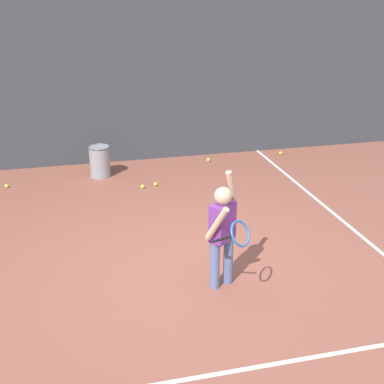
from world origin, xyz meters
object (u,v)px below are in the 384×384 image
(tennis_ball_2, at_px, (7,186))
(tennis_ball_4, at_px, (142,187))
(tennis_ball_1, at_px, (208,160))
(tennis_player, at_px, (223,229))
(tennis_ball_3, at_px, (281,153))
(tennis_ball_5, at_px, (156,184))
(ball_hopper, at_px, (100,161))

(tennis_ball_2, bearing_deg, tennis_ball_4, -14.71)
(tennis_ball_1, bearing_deg, tennis_player, -103.62)
(tennis_ball_3, bearing_deg, tennis_ball_4, -158.58)
(tennis_player, relative_size, tennis_ball_3, 20.46)
(tennis_ball_1, height_order, tennis_ball_5, same)
(ball_hopper, height_order, tennis_ball_5, ball_hopper)
(tennis_ball_2, height_order, tennis_ball_5, same)
(tennis_ball_2, bearing_deg, ball_hopper, 6.79)
(tennis_ball_3, xyz_separation_m, tennis_ball_5, (-2.77, -1.12, 0.00))
(tennis_ball_4, bearing_deg, ball_hopper, 129.34)
(tennis_ball_3, distance_m, tennis_ball_4, 3.23)
(tennis_player, xyz_separation_m, tennis_ball_5, (-0.18, 3.31, -0.69))
(tennis_ball_3, bearing_deg, tennis_player, -120.38)
(tennis_ball_1, xyz_separation_m, tennis_ball_4, (-1.47, -1.11, 0.00))
(ball_hopper, bearing_deg, tennis_ball_5, -39.34)
(ball_hopper, distance_m, tennis_ball_2, 1.63)
(tennis_ball_2, distance_m, tennis_ball_4, 2.31)
(ball_hopper, height_order, tennis_ball_2, ball_hopper)
(ball_hopper, relative_size, tennis_ball_3, 8.52)
(tennis_ball_2, relative_size, tennis_ball_3, 1.00)
(tennis_ball_2, xyz_separation_m, tennis_ball_5, (2.47, -0.53, 0.00))
(tennis_ball_2, relative_size, tennis_ball_4, 1.00)
(tennis_ball_5, bearing_deg, tennis_ball_2, 168.00)
(tennis_player, distance_m, tennis_ball_1, 4.53)
(ball_hopper, distance_m, tennis_ball_1, 2.14)
(tennis_ball_1, height_order, tennis_ball_4, same)
(tennis_ball_4, bearing_deg, tennis_ball_5, 14.54)
(ball_hopper, xyz_separation_m, tennis_ball_2, (-1.60, -0.19, -0.26))
(tennis_player, xyz_separation_m, tennis_ball_3, (2.59, 4.42, -0.69))
(tennis_player, relative_size, tennis_ball_5, 20.46)
(tennis_ball_5, bearing_deg, tennis_ball_3, 21.98)
(ball_hopper, height_order, tennis_ball_1, ball_hopper)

